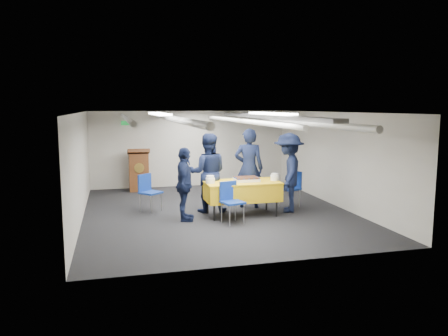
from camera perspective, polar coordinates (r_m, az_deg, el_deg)
The scene contains 14 objects.
ground at distance 10.24m, azimuth -0.95°, elevation -5.70°, with size 7.00×7.00×0.00m, color black.
room_shell at distance 10.39m, azimuth -0.99°, elevation 4.61°, with size 6.00×7.00×2.30m.
serving_table at distance 9.81m, azimuth 2.33°, elevation -2.98°, with size 1.66×0.90×0.77m.
sheet_cake at distance 9.81m, azimuth 2.95°, elevation -1.45°, with size 0.55×0.42×0.09m.
plate_stack_left at distance 9.53m, azimuth -1.81°, elevation -1.54°, with size 0.20×0.20×0.17m.
plate_stack_right at distance 9.95m, azimuth 6.66°, elevation -1.19°, with size 0.20×0.20×0.16m.
podium at distance 12.88m, azimuth -11.07°, elevation -0.23°, with size 0.62×0.53×1.25m.
chair_near at distance 9.18m, azimuth 0.86°, elevation -3.91°, with size 0.52×0.52×0.87m.
chair_right at distance 10.78m, azimuth 8.89°, elevation -2.21°, with size 0.55×0.55×0.87m.
chair_left at distance 10.33m, azimuth -9.90°, elevation -2.69°, with size 0.59×0.59×0.87m.
sailor_a at distance 10.53m, azimuth 3.26°, elevation -0.02°, with size 0.70×0.46×1.92m, color black.
sailor_b at distance 10.07m, azimuth -2.13°, elevation -0.64°, with size 0.89×0.69×1.83m, color black.
sailor_c at distance 9.33m, azimuth -5.19°, elevation -2.14°, with size 0.92×0.38×1.58m, color black.
sailor_d at distance 10.21m, azimuth 8.42°, elevation -0.58°, with size 1.18×0.68×1.83m, color black.
Camera 1 is at (-2.29, -9.68, 2.43)m, focal length 35.00 mm.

